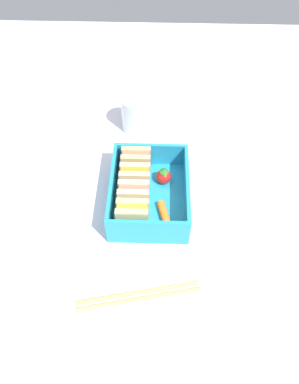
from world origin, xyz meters
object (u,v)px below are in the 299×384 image
at_px(sandwich_center_left, 134,197).
at_px(carrot_stick_far_left, 164,214).
at_px(sandwich_left, 132,215).
at_px(strawberry_far_left, 164,176).
at_px(sandwich_center, 135,179).
at_px(chopstick_pair, 139,295).
at_px(sandwich_center_right, 136,163).
at_px(drinking_glass, 134,114).

bearing_deg(sandwich_center_left, carrot_stick_far_left, -111.04).
xyz_separation_m(sandwich_left, strawberry_far_left, (0.09, -0.05, -0.01)).
relative_size(sandwich_left, carrot_stick_far_left, 1.11).
relative_size(sandwich_center, chopstick_pair, 0.28).
height_order(sandwich_center, strawberry_far_left, sandwich_center).
distance_m(sandwich_left, strawberry_far_left, 0.10).
bearing_deg(sandwich_center_left, strawberry_far_left, -41.74).
xyz_separation_m(sandwich_center_left, sandwich_center_right, (0.07, 0.00, 0.00)).
bearing_deg(carrot_stick_far_left, chopstick_pair, 164.95).
bearing_deg(chopstick_pair, sandwich_center_left, 5.41).
bearing_deg(sandwich_center_left, drinking_glass, 2.85).
height_order(carrot_stick_far_left, drinking_glass, drinking_glass).
height_order(sandwich_center_right, strawberry_far_left, sandwich_center_right).
bearing_deg(drinking_glass, sandwich_center_left, -177.15).
distance_m(sandwich_center_left, sandwich_center_right, 0.07).
height_order(sandwich_center_left, strawberry_far_left, sandwich_center_left).
relative_size(sandwich_center_left, sandwich_center, 1.00).
xyz_separation_m(chopstick_pair, drinking_glass, (0.35, 0.02, 0.03)).
distance_m(sandwich_center_left, drinking_glass, 0.20).
distance_m(sandwich_center_right, strawberry_far_left, 0.05).
height_order(sandwich_left, sandwich_center, same).
distance_m(strawberry_far_left, drinking_glass, 0.16).
relative_size(sandwich_left, chopstick_pair, 0.28).
xyz_separation_m(sandwich_center_left, carrot_stick_far_left, (-0.02, -0.05, -0.02)).
relative_size(sandwich_center_right, chopstick_pair, 0.28).
relative_size(sandwich_center, strawberry_far_left, 1.60).
bearing_deg(drinking_glass, strawberry_far_left, -158.48).
height_order(sandwich_left, sandwich_center_right, same).
bearing_deg(sandwich_center_right, carrot_stick_far_left, -151.73).
bearing_deg(strawberry_far_left, sandwich_center, 109.91).
xyz_separation_m(sandwich_left, sandwich_center_right, (0.11, 0.00, 0.00)).
height_order(carrot_stick_far_left, chopstick_pair, carrot_stick_far_left).
distance_m(sandwich_center_right, carrot_stick_far_left, 0.11).
bearing_deg(carrot_stick_far_left, strawberry_far_left, 1.08).
bearing_deg(chopstick_pair, drinking_glass, 3.95).
bearing_deg(sandwich_left, drinking_glass, 2.41).
relative_size(sandwich_center_left, strawberry_far_left, 1.60).
height_order(sandwich_left, carrot_stick_far_left, sandwich_left).
relative_size(strawberry_far_left, chopstick_pair, 0.18).
bearing_deg(drinking_glass, carrot_stick_far_left, -164.89).
relative_size(sandwich_center, sandwich_center_right, 1.00).
xyz_separation_m(sandwich_center, drinking_glass, (0.17, 0.01, -0.00)).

